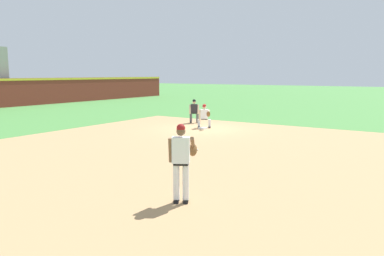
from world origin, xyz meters
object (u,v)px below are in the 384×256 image
object	(u,v)px
pitcher	(182,158)
first_baseman	(205,115)
first_base_bag	(203,128)
umpire	(194,110)
baseball	(197,150)

from	to	relation	value
pitcher	first_baseman	xyz separation A→B (m)	(10.70, 5.85, -0.33)
pitcher	first_baseman	bearing A→B (deg)	28.67
first_base_bag	umpire	xyz separation A→B (m)	(1.91, 1.80, 0.75)
first_baseman	pitcher	bearing A→B (deg)	-151.33
first_base_bag	first_baseman	distance (m)	0.79
baseball	first_base_bag	bearing A→B (deg)	29.31
baseball	pitcher	size ratio (longest dim) A/B	0.04
baseball	pitcher	xyz separation A→B (m)	(-5.22, -2.86, 1.02)
first_base_bag	first_baseman	bearing A→B (deg)	17.76
first_base_bag	first_baseman	xyz separation A→B (m)	(0.36, 0.12, 0.69)
baseball	first_baseman	world-z (taller)	first_baseman
first_baseman	umpire	world-z (taller)	umpire
first_base_bag	pitcher	distance (m)	11.86
pitcher	umpire	size ratio (longest dim) A/B	1.27
pitcher	first_base_bag	bearing A→B (deg)	29.02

